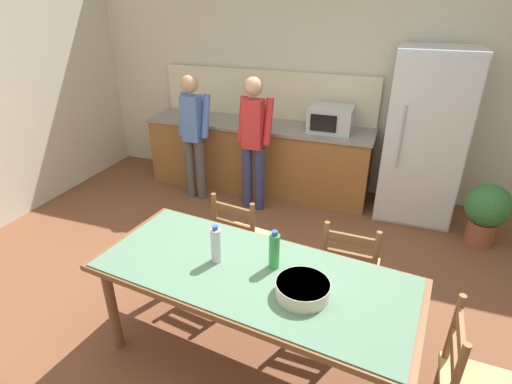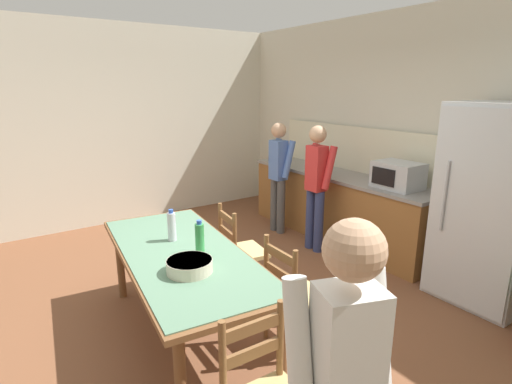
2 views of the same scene
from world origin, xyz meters
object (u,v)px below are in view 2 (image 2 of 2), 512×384
Objects in this scene: microwave at (398,175)px; chair_side_far_left at (240,252)px; person_at_sink at (279,172)px; person_at_counter at (316,182)px; dining_table at (183,261)px; serving_bowl at (190,265)px; bottle_near_centre at (172,226)px; chair_side_far_right at (293,294)px; bottle_off_centre at (200,238)px; refrigerator at (491,206)px.

chair_side_far_left is (-0.38, -1.88, -0.60)m from microwave.
person_at_counter reaches higher than person_at_sink.
serving_bowl reaches higher than dining_table.
microwave is at bearing 84.61° from bottle_near_centre.
chair_side_far_right is at bearing -74.20° from microwave.
bottle_near_centre is at bearing 173.64° from dining_table.
chair_side_far_left is 0.59× the size of person_at_sink.
serving_bowl is at bearing 138.49° from chair_side_far_left.
microwave is at bearing 92.84° from bottle_off_centre.
serving_bowl is (0.36, -0.11, 0.13)m from dining_table.
person_at_counter reaches higher than microwave.
refrigerator is at bearing -1.04° from microwave.
dining_table is 2.39× the size of chair_side_far_left.
refrigerator reaches higher than person_at_counter.
chair_side_far_left is 1.87m from person_at_sink.
person_at_counter is (-1.81, -0.50, -0.06)m from refrigerator.
dining_table is at bearing 124.89° from chair_side_far_left.
bottle_near_centre is at bearing -166.11° from person_at_counter.
chair_side_far_right is at bearing 52.90° from bottle_off_centre.
person_at_counter reaches higher than dining_table.
refrigerator is 2.70m from bottle_off_centre.
bottle_off_centre reaches higher than chair_side_far_right.
chair_side_far_right is 1.00× the size of chair_side_far_left.
chair_side_far_left is at bearing -163.89° from person_at_counter.
dining_table is 2.67m from person_at_sink.
person_at_counter is (-1.33, 1.47, 0.44)m from chair_side_far_right.
chair_side_far_right reaches higher than serving_bowl.
person_at_counter is at bearing 116.86° from serving_bowl.
serving_bowl is (0.62, -0.13, -0.07)m from bottle_near_centre.
microwave is at bearing -72.19° from person_at_sink.
bottle_near_centre is 0.38m from bottle_off_centre.
chair_side_far_left is at bearing -139.60° from person_at_sink.
refrigerator reaches higher than person_at_sink.
person_at_counter is at bearing 110.06° from dining_table.
refrigerator is 2.40m from chair_side_far_left.
chair_side_far_right is 0.58× the size of person_at_counter.
refrigerator is 2.83m from serving_bowl.
serving_bowl is at bearing -103.77° from refrigerator.
chair_side_far_left is at bearing 116.51° from dining_table.
microwave is 2.15m from chair_side_far_right.
dining_table is 2.29m from person_at_counter.
person_at_sink is (-2.60, -0.48, -0.08)m from refrigerator.
bottle_near_centre is (-0.25, -2.63, -0.14)m from microwave.
bottle_near_centre is 0.89m from chair_side_far_left.
bottle_off_centre is at bearing 54.35° from chair_side_far_right.
serving_bowl is 0.35× the size of chair_side_far_right.
person_at_sink is at bearing -33.67° from chair_side_far_right.
dining_table is at bearing 52.12° from chair_side_far_right.
chair_side_far_left reaches higher than dining_table.
person_at_sink reaches higher than dining_table.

